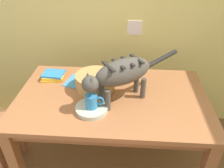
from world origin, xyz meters
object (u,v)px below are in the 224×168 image
object	(u,v)px
saucer_bowl	(92,109)
magazine	(86,83)
book_stack	(53,76)
coffee_mug	(92,101)
cat	(121,74)
dining_table	(112,106)
wicker_basket	(95,81)

from	to	relation	value
saucer_bowl	magazine	bearing A→B (deg)	106.57
book_stack	saucer_bowl	bearing A→B (deg)	-45.72
saucer_bowl	coffee_mug	xyz separation A→B (m)	(0.00, 0.00, 0.06)
magazine	cat	bearing A→B (deg)	-21.44
dining_table	wicker_basket	world-z (taller)	wicker_basket
saucer_bowl	book_stack	size ratio (longest dim) A/B	1.15
coffee_mug	wicker_basket	distance (m)	0.25
cat	coffee_mug	size ratio (longest dim) A/B	5.06
dining_table	magazine	xyz separation A→B (m)	(-0.21, 0.15, 0.09)
coffee_mug	book_stack	size ratio (longest dim) A/B	0.67
saucer_bowl	magazine	distance (m)	0.33
cat	magazine	xyz separation A→B (m)	(-0.27, 0.20, -0.21)
saucer_bowl	wicker_basket	distance (m)	0.25
saucer_bowl	book_stack	distance (m)	0.51
magazine	book_stack	world-z (taller)	book_stack
book_stack	coffee_mug	bearing A→B (deg)	-45.40
magazine	wicker_basket	distance (m)	0.12
wicker_basket	coffee_mug	bearing A→B (deg)	-87.12
dining_table	wicker_basket	xyz separation A→B (m)	(-0.13, 0.08, 0.15)
wicker_basket	magazine	bearing A→B (deg)	141.90
cat	book_stack	xyz separation A→B (m)	(-0.54, 0.25, -0.19)
magazine	coffee_mug	bearing A→B (deg)	-57.96
book_stack	dining_table	bearing A→B (deg)	-22.82
cat	coffee_mug	bearing A→B (deg)	90.60
dining_table	saucer_bowl	world-z (taller)	saucer_bowl
cat	coffee_mug	xyz separation A→B (m)	(-0.18, -0.12, -0.14)
cat	wicker_basket	world-z (taller)	cat
magazine	book_stack	size ratio (longest dim) A/B	1.64
cat	wicker_basket	distance (m)	0.28
dining_table	magazine	bearing A→B (deg)	144.52
coffee_mug	book_stack	xyz separation A→B (m)	(-0.36, 0.37, -0.05)
wicker_basket	book_stack	bearing A→B (deg)	161.65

